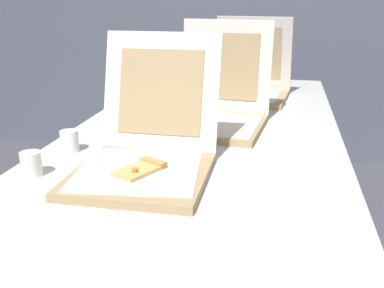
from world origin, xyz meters
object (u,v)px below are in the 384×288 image
Objects in this scene: table at (197,157)px; cup_white_far at (163,103)px; pizza_box_middle at (216,111)px; cup_white_near_left at (31,164)px; pizza_box_back at (249,86)px; pizza_box_front at (145,154)px; cup_white_mid at (106,125)px; cup_white_near_center at (70,141)px.

table is 0.45m from cup_white_far.
pizza_box_middle is 0.30m from cup_white_far.
pizza_box_middle is 0.69m from cup_white_near_left.
pizza_box_back is at bearing 86.46° from pizza_box_middle.
pizza_box_middle reaches higher than cup_white_far.
pizza_box_middle is 1.08× the size of pizza_box_back.
pizza_box_front is 1.09× the size of pizza_box_middle.
pizza_box_front is 0.66m from cup_white_far.
pizza_box_middle is at bearing -93.41° from pizza_box_back.
pizza_box_back is 5.81× the size of cup_white_mid.
cup_white_far is at bearing 100.76° from pizza_box_front.
cup_white_far and cup_white_near_center have the same top height.
pizza_box_front is at bearing -52.08° from cup_white_mid.
table is at bearing -60.73° from cup_white_far.
pizza_box_back reaches higher than cup_white_near_center.
cup_white_far is at bearing 77.60° from cup_white_near_left.
cup_white_near_left is 1.00× the size of cup_white_far.
cup_white_mid is at bearing 81.16° from cup_white_near_left.
pizza_box_front is 0.37m from cup_white_mid.
cup_white_near_center is (-0.47, -0.84, -0.02)m from pizza_box_back.
cup_white_near_left is at bearing -108.90° from pizza_box_back.
cup_white_near_left is 1.00× the size of cup_white_near_center.
pizza_box_middle is (0.12, 0.47, 0.00)m from pizza_box_front.
cup_white_near_left and cup_white_near_center have the same top height.
cup_white_mid is at bearing -116.61° from pizza_box_back.
cup_white_near_center is at bearing -113.10° from pizza_box_back.
pizza_box_front reaches higher than cup_white_far.
pizza_box_middle is 0.39m from cup_white_mid.
pizza_box_back is 1.14m from cup_white_near_left.
cup_white_near_center is at bearing 86.25° from cup_white_near_left.
pizza_box_middle reaches higher than pizza_box_front.
pizza_box_back reaches higher than pizza_box_front.
cup_white_far is 0.37m from cup_white_mid.
pizza_box_front is at bearing 15.83° from cup_white_near_left.
pizza_box_front is 0.49m from pizza_box_middle.
table is 0.51m from cup_white_near_left.
cup_white_near_left is (-0.48, -1.03, -0.02)m from pizza_box_back.
table is 0.24m from pizza_box_middle.
cup_white_near_left is (-0.29, -0.08, -0.02)m from pizza_box_front.
table is at bearing -92.66° from pizza_box_back.
cup_white_far is (-0.24, 0.17, -0.02)m from pizza_box_middle.
cup_white_mid is 1.00× the size of cup_white_near_center.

